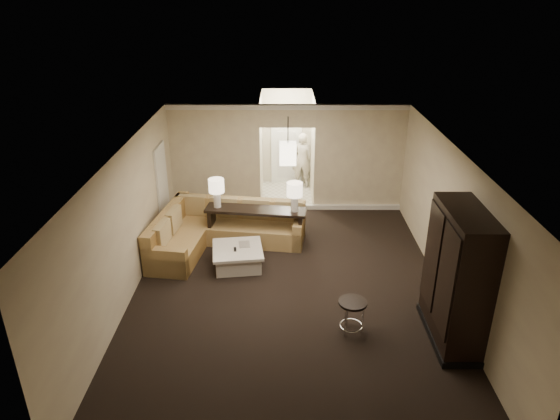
{
  "coord_description": "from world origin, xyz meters",
  "views": [
    {
      "loc": [
        -0.13,
        -8.2,
        5.43
      ],
      "look_at": [
        -0.17,
        1.2,
        1.21
      ],
      "focal_mm": 32.0,
      "sensor_mm": 36.0,
      "label": 1
    }
  ],
  "objects_px": {
    "armoire": "(457,280)",
    "person": "(302,157)",
    "coffee_table": "(238,257)",
    "console_table": "(256,223)",
    "drink_table": "(352,310)",
    "sectional_sofa": "(218,230)"
  },
  "relations": [
    {
      "from": "coffee_table",
      "to": "drink_table",
      "type": "bearing_deg",
      "value": -45.99
    },
    {
      "from": "sectional_sofa",
      "to": "armoire",
      "type": "height_order",
      "value": "armoire"
    },
    {
      "from": "coffee_table",
      "to": "armoire",
      "type": "height_order",
      "value": "armoire"
    },
    {
      "from": "drink_table",
      "to": "person",
      "type": "xyz_separation_m",
      "value": [
        -0.61,
        6.8,
        0.47
      ]
    },
    {
      "from": "sectional_sofa",
      "to": "drink_table",
      "type": "relative_size",
      "value": 5.61
    },
    {
      "from": "console_table",
      "to": "person",
      "type": "height_order",
      "value": "person"
    },
    {
      "from": "drink_table",
      "to": "person",
      "type": "height_order",
      "value": "person"
    },
    {
      "from": "console_table",
      "to": "sectional_sofa",
      "type": "bearing_deg",
      "value": -167.47
    },
    {
      "from": "coffee_table",
      "to": "drink_table",
      "type": "distance_m",
      "value": 3.07
    },
    {
      "from": "armoire",
      "to": "drink_table",
      "type": "distance_m",
      "value": 1.77
    },
    {
      "from": "armoire",
      "to": "person",
      "type": "bearing_deg",
      "value": 107.9
    },
    {
      "from": "console_table",
      "to": "armoire",
      "type": "distance_m",
      "value": 4.81
    },
    {
      "from": "coffee_table",
      "to": "console_table",
      "type": "height_order",
      "value": "console_table"
    },
    {
      "from": "drink_table",
      "to": "person",
      "type": "distance_m",
      "value": 6.84
    },
    {
      "from": "person",
      "to": "sectional_sofa",
      "type": "bearing_deg",
      "value": 70.02
    },
    {
      "from": "drink_table",
      "to": "person",
      "type": "relative_size",
      "value": 0.33
    },
    {
      "from": "sectional_sofa",
      "to": "drink_table",
      "type": "height_order",
      "value": "sectional_sofa"
    },
    {
      "from": "coffee_table",
      "to": "drink_table",
      "type": "height_order",
      "value": "drink_table"
    },
    {
      "from": "armoire",
      "to": "drink_table",
      "type": "height_order",
      "value": "armoire"
    },
    {
      "from": "coffee_table",
      "to": "console_table",
      "type": "xyz_separation_m",
      "value": [
        0.34,
        1.0,
        0.31
      ]
    },
    {
      "from": "sectional_sofa",
      "to": "drink_table",
      "type": "xyz_separation_m",
      "value": [
        2.65,
        -3.12,
        0.06
      ]
    },
    {
      "from": "sectional_sofa",
      "to": "coffee_table",
      "type": "relative_size",
      "value": 2.93
    }
  ]
}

